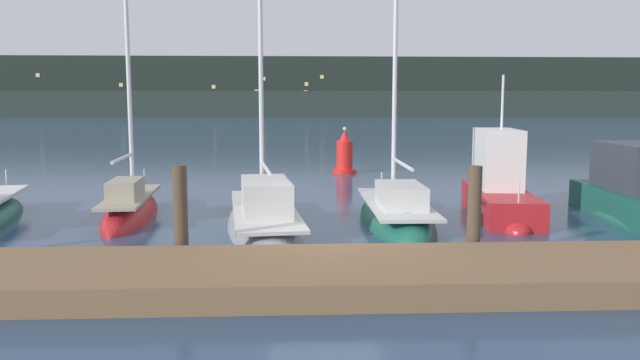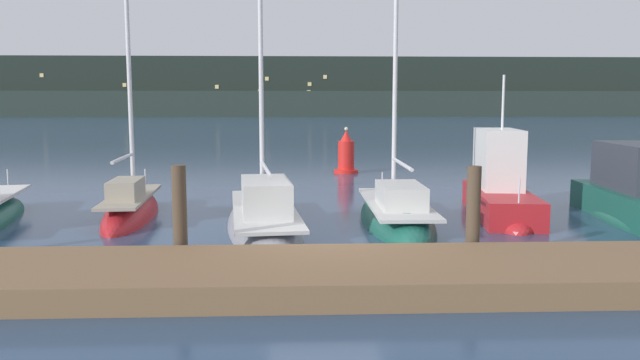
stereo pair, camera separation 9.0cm
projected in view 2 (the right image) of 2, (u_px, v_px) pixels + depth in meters
ground_plane at (326, 254)px, 13.15m from camera, size 400.00×400.00×0.00m
dock at (333, 275)px, 10.79m from camera, size 26.76×2.80×0.45m
mooring_pile_1 at (180, 215)px, 12.21m from camera, size 0.28×0.28×1.98m
mooring_pile_2 at (473, 214)px, 12.45m from camera, size 0.28×0.28×1.94m
sailboat_berth_2 at (131, 214)px, 17.21m from camera, size 1.57×5.30×7.26m
sailboat_berth_3 at (264, 221)px, 15.93m from camera, size 2.62×7.53×11.70m
sailboat_berth_4 at (396, 219)px, 16.51m from camera, size 1.86×6.23×8.70m
motorboat_berth_5 at (499, 200)px, 17.63m from camera, size 2.26×5.48×4.55m
channel_buoy at (346, 156)px, 28.00m from camera, size 1.09×1.09×2.07m
hillside_backdrop at (298, 89)px, 142.18m from camera, size 240.00×23.00×12.93m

